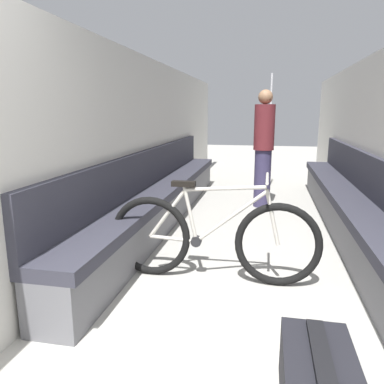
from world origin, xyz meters
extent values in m
cube|color=beige|center=(-1.39, 3.38, 1.05)|extent=(0.10, 9.95, 2.09)
cube|color=beige|center=(1.39, 3.38, 1.05)|extent=(0.10, 9.95, 2.09)
cube|color=#5B5B60|center=(-1.13, 3.46, 0.20)|extent=(0.37, 5.44, 0.40)
cube|color=#2D2D38|center=(-1.13, 3.46, 0.45)|extent=(0.44, 5.44, 0.10)
cube|color=#2D2D38|center=(-1.31, 3.46, 0.72)|extent=(0.07, 5.44, 0.45)
cube|color=#5B5B60|center=(1.13, 3.46, 0.20)|extent=(0.37, 5.44, 0.40)
cube|color=#2D2D38|center=(1.13, 3.46, 0.45)|extent=(0.44, 5.44, 0.10)
cube|color=#2D2D38|center=(1.31, 3.46, 0.72)|extent=(0.07, 5.44, 0.45)
torus|color=black|center=(-0.80, 1.86, 0.35)|extent=(0.71, 0.06, 0.71)
torus|color=black|center=(0.29, 1.86, 0.35)|extent=(0.71, 0.06, 0.71)
cylinder|color=#B7B2A8|center=(-0.59, 1.86, 0.35)|extent=(0.41, 0.03, 0.05)
cylinder|color=#B7B2A8|center=(-0.65, 1.86, 0.56)|extent=(0.33, 0.03, 0.43)
cylinder|color=#B7B2A8|center=(-0.44, 1.86, 0.59)|extent=(0.14, 0.03, 0.50)
cylinder|color=#B7B2A8|center=(-0.10, 1.86, 0.57)|extent=(0.59, 0.03, 0.48)
cylinder|color=#B7B2A8|center=(-0.16, 1.86, 0.81)|extent=(0.68, 0.03, 0.08)
cylinder|color=#B7B2A8|center=(0.24, 1.86, 0.58)|extent=(0.14, 0.03, 0.47)
cylinder|color=black|center=(-0.39, 1.86, 0.34)|extent=(0.09, 0.06, 0.09)
cube|color=black|center=(-0.50, 1.86, 0.83)|extent=(0.20, 0.07, 0.04)
cylinder|color=#B7B2A8|center=(0.18, 1.86, 0.90)|extent=(0.02, 0.46, 0.02)
cylinder|color=gray|center=(0.19, 5.78, 0.01)|extent=(0.08, 0.08, 0.01)
cylinder|color=silver|center=(0.19, 5.78, 1.04)|extent=(0.04, 0.04, 2.07)
cylinder|color=#332D4C|center=(0.11, 4.53, 0.43)|extent=(0.25, 0.25, 0.86)
cylinder|color=#5B1E23|center=(0.11, 4.53, 1.19)|extent=(0.30, 0.30, 0.66)
sphere|color=#936B4C|center=(0.11, 4.53, 1.63)|extent=(0.21, 0.21, 0.21)
cube|color=black|center=(0.46, 0.49, 0.33)|extent=(0.08, 0.53, 0.03)
camera|label=1|loc=(0.18, -1.12, 1.42)|focal=35.00mm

